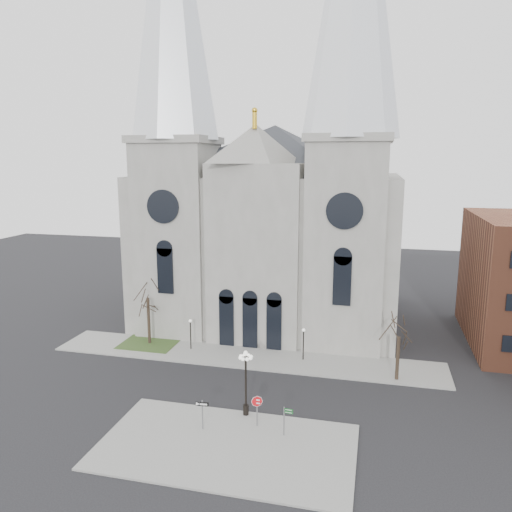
% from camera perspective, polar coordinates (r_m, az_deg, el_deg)
% --- Properties ---
extents(ground, '(160.00, 160.00, 0.00)m').
position_cam_1_polar(ground, '(42.65, -5.37, -16.93)').
color(ground, black).
rests_on(ground, ground).
extents(sidewalk_near, '(18.00, 10.00, 0.14)m').
position_cam_1_polar(sidewalk_near, '(37.68, -3.40, -20.87)').
color(sidewalk_near, gray).
rests_on(sidewalk_near, ground).
extents(sidewalk_far, '(40.00, 6.00, 0.14)m').
position_cam_1_polar(sidewalk_far, '(52.14, -1.35, -11.39)').
color(sidewalk_far, gray).
rests_on(sidewalk_far, ground).
extents(grass_patch, '(6.00, 5.00, 0.18)m').
position_cam_1_polar(grass_patch, '(56.65, -12.05, -9.75)').
color(grass_patch, '#354B20').
rests_on(grass_patch, ground).
extents(cathedral, '(33.00, 26.66, 54.00)m').
position_cam_1_polar(cathedral, '(59.72, 1.56, 9.62)').
color(cathedral, gray).
rests_on(cathedral, ground).
extents(tree_left, '(3.20, 3.20, 7.50)m').
position_cam_1_polar(tree_left, '(54.96, -12.28, -4.38)').
color(tree_left, black).
rests_on(tree_left, ground).
extents(tree_right, '(3.20, 3.20, 6.00)m').
position_cam_1_polar(tree_right, '(47.19, 16.03, -8.58)').
color(tree_right, black).
rests_on(tree_right, ground).
extents(ped_lamp_left, '(0.32, 0.32, 3.26)m').
position_cam_1_polar(ped_lamp_left, '(53.55, -7.50, -8.28)').
color(ped_lamp_left, black).
rests_on(ped_lamp_left, sidewalk_far).
extents(ped_lamp_right, '(0.32, 0.32, 3.26)m').
position_cam_1_polar(ped_lamp_right, '(50.64, 5.44, -9.39)').
color(ped_lamp_right, black).
rests_on(ped_lamp_right, sidewalk_far).
extents(stop_sign, '(0.88, 0.09, 2.42)m').
position_cam_1_polar(stop_sign, '(39.03, 0.12, -16.59)').
color(stop_sign, slate).
rests_on(stop_sign, sidewalk_near).
extents(globe_lamp, '(1.40, 1.40, 5.32)m').
position_cam_1_polar(globe_lamp, '(39.82, -1.18, -13.43)').
color(globe_lamp, black).
rests_on(globe_lamp, sidewalk_near).
extents(one_way_sign, '(0.99, 0.14, 2.27)m').
position_cam_1_polar(one_way_sign, '(38.93, -6.15, -17.08)').
color(one_way_sign, slate).
rests_on(one_way_sign, sidewalk_near).
extents(street_name_sign, '(0.71, 0.12, 2.23)m').
position_cam_1_polar(street_name_sign, '(38.08, 3.35, -18.08)').
color(street_name_sign, slate).
rests_on(street_name_sign, sidewalk_near).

